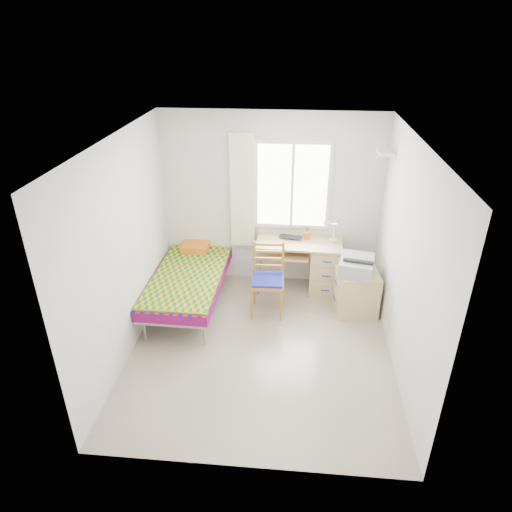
# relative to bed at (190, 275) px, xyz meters

# --- Properties ---
(floor) EXTENTS (3.50, 3.50, 0.00)m
(floor) POSITION_rel_bed_xyz_m (1.10, -0.97, -0.43)
(floor) COLOR #BCAD93
(floor) RESTS_ON ground
(ceiling) EXTENTS (3.50, 3.50, 0.00)m
(ceiling) POSITION_rel_bed_xyz_m (1.10, -0.97, 2.17)
(ceiling) COLOR white
(ceiling) RESTS_ON wall_back
(wall_back) EXTENTS (3.20, 0.00, 3.20)m
(wall_back) POSITION_rel_bed_xyz_m (1.10, 0.78, 0.87)
(wall_back) COLOR silver
(wall_back) RESTS_ON ground
(wall_left) EXTENTS (0.00, 3.50, 3.50)m
(wall_left) POSITION_rel_bed_xyz_m (-0.50, -0.97, 0.87)
(wall_left) COLOR silver
(wall_left) RESTS_ON ground
(wall_right) EXTENTS (0.00, 3.50, 3.50)m
(wall_right) POSITION_rel_bed_xyz_m (2.70, -0.97, 0.87)
(wall_right) COLOR silver
(wall_right) RESTS_ON ground
(window) EXTENTS (1.10, 0.04, 1.30)m
(window) POSITION_rel_bed_xyz_m (1.40, 0.76, 1.12)
(window) COLOR white
(window) RESTS_ON wall_back
(curtain) EXTENTS (0.35, 0.05, 1.70)m
(curtain) POSITION_rel_bed_xyz_m (0.68, 0.71, 1.02)
(curtain) COLOR #EBE8C2
(curtain) RESTS_ON wall_back
(floating_shelf) EXTENTS (0.20, 0.32, 0.03)m
(floating_shelf) POSITION_rel_bed_xyz_m (2.59, 0.43, 1.72)
(floating_shelf) COLOR white
(floating_shelf) RESTS_ON wall_right
(bed) EXTENTS (0.99, 2.06, 0.88)m
(bed) POSITION_rel_bed_xyz_m (0.00, 0.00, 0.00)
(bed) COLOR #999BA1
(bed) RESTS_ON floor
(desk) EXTENTS (1.27, 0.63, 0.78)m
(desk) POSITION_rel_bed_xyz_m (1.86, 0.51, -0.01)
(desk) COLOR tan
(desk) RESTS_ON floor
(chair) EXTENTS (0.46, 0.46, 1.02)m
(chair) POSITION_rel_bed_xyz_m (1.13, -0.14, 0.14)
(chair) COLOR #AD6D21
(chair) RESTS_ON floor
(cabinet) EXTENTS (0.61, 0.56, 0.61)m
(cabinet) POSITION_rel_bed_xyz_m (2.35, -0.03, -0.12)
(cabinet) COLOR tan
(cabinet) RESTS_ON floor
(printer) EXTENTS (0.54, 0.59, 0.22)m
(printer) POSITION_rel_bed_xyz_m (2.31, -0.03, 0.29)
(printer) COLOR #ABAEB3
(printer) RESTS_ON cabinet
(laptop) EXTENTS (0.38, 0.28, 0.03)m
(laptop) POSITION_rel_bed_xyz_m (1.39, 0.58, 0.37)
(laptop) COLOR black
(laptop) RESTS_ON desk
(pen_cup) EXTENTS (0.11, 0.11, 0.11)m
(pen_cup) POSITION_rel_bed_xyz_m (1.64, 0.63, 0.40)
(pen_cup) COLOR orange
(pen_cup) RESTS_ON desk
(task_lamp) EXTENTS (0.23, 0.32, 0.41)m
(task_lamp) POSITION_rel_bed_xyz_m (1.96, 0.46, 0.61)
(task_lamp) COLOR white
(task_lamp) RESTS_ON desk
(book) EXTENTS (0.18, 0.24, 0.02)m
(book) POSITION_rel_bed_xyz_m (1.36, 0.48, 0.16)
(book) COLOR gray
(book) RESTS_ON desk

